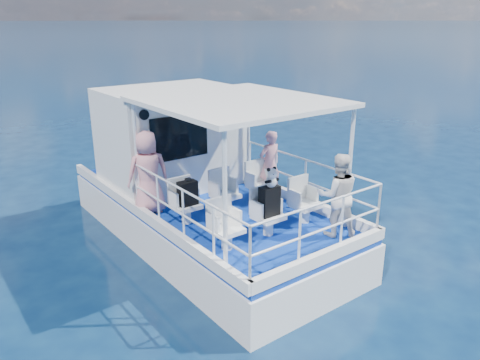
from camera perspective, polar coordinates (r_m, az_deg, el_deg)
name	(u,v)px	position (r m, az deg, el deg)	size (l,w,h in m)	color
ground	(232,256)	(9.54, -1.01, -9.21)	(2000.00, 2000.00, 0.00)	#081E3D
hull	(205,238)	(10.28, -4.33, -7.08)	(3.00, 7.00, 1.60)	white
deck	(204,202)	(9.94, -4.45, -2.67)	(2.90, 6.90, 0.10)	navy
cabin	(171,137)	(10.66, -8.42, 5.18)	(2.85, 2.00, 2.20)	white
canopy	(237,101)	(8.36, -0.31, 9.56)	(3.00, 3.20, 0.08)	white
canopy_posts	(239,164)	(8.58, -0.10, 1.98)	(2.77, 2.97, 2.20)	white
railings	(250,199)	(8.54, 1.22, -2.38)	(2.84, 3.59, 1.00)	white
seat_port_fwd	(186,213)	(8.78, -6.58, -4.07)	(0.48, 0.46, 0.38)	white
seat_center_fwd	(225,203)	(9.23, -1.78, -2.76)	(0.48, 0.46, 0.38)	white
seat_stbd_fwd	(261,193)	(9.74, 2.54, -1.57)	(0.48, 0.46, 0.38)	white
seat_port_aft	(227,238)	(7.78, -1.63, -7.10)	(0.48, 0.46, 0.38)	white
seat_center_aft	(268,224)	(8.29, 3.46, -5.43)	(0.48, 0.46, 0.38)	white
seat_stbd_aft	(305,212)	(8.85, 7.91, -3.93)	(0.48, 0.46, 0.38)	white
passenger_port_fwd	(148,173)	(9.17, -11.14, 0.89)	(0.61, 0.44, 1.64)	pink
passenger_stbd_fwd	(270,164)	(9.89, 3.62, 1.95)	(0.52, 0.34, 1.43)	pink
passenger_stbd_aft	(338,195)	(8.23, 11.82, -1.82)	(0.72, 0.56, 1.49)	silver
backpack_port	(188,193)	(8.58, -6.41, -1.61)	(0.35, 0.20, 0.46)	black
backpack_center	(269,201)	(8.08, 3.60, -2.57)	(0.35, 0.20, 0.53)	black
compact_camera	(188,180)	(8.51, -6.37, 0.05)	(0.10, 0.06, 0.06)	black
panda	(271,177)	(7.92, 3.85, 0.34)	(0.23, 0.19, 0.35)	white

